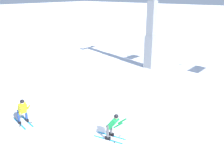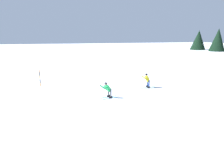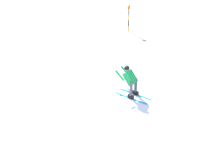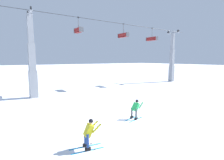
{
  "view_description": "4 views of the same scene",
  "coord_description": "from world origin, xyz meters",
  "px_view_note": "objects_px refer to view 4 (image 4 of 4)",
  "views": [
    {
      "loc": [
        7.74,
        -9.54,
        7.0
      ],
      "look_at": [
        0.79,
        -0.82,
        3.0
      ],
      "focal_mm": 39.79,
      "sensor_mm": 36.0,
      "label": 1
    },
    {
      "loc": [
        5.43,
        13.44,
        5.18
      ],
      "look_at": [
        0.68,
        -1.08,
        1.58
      ],
      "focal_mm": 29.62,
      "sensor_mm": 36.0,
      "label": 2
    },
    {
      "loc": [
        -6.01,
        6.68,
        6.82
      ],
      "look_at": [
        0.5,
        0.51,
        1.65
      ],
      "focal_mm": 44.87,
      "sensor_mm": 36.0,
      "label": 3
    },
    {
      "loc": [
        -7.4,
        -10.3,
        4.43
      ],
      "look_at": [
        0.44,
        1.08,
        2.73
      ],
      "focal_mm": 27.41,
      "sensor_mm": 36.0,
      "label": 4
    }
  ],
  "objects_px": {
    "lift_tower_far": "(172,61)",
    "chairlift_seat_middle": "(152,39)",
    "chairlift_seat_second": "(123,35)",
    "chairlift_seat_nearest": "(78,30)",
    "skier_carving_main": "(136,108)",
    "lift_tower_near": "(32,62)",
    "skier_distant_uphill": "(89,132)"
  },
  "relations": [
    {
      "from": "lift_tower_near",
      "to": "chairlift_seat_second",
      "type": "height_order",
      "value": "lift_tower_near"
    },
    {
      "from": "chairlift_seat_second",
      "to": "chairlift_seat_middle",
      "type": "xyz_separation_m",
      "value": [
        6.35,
        0.0,
        -0.12
      ]
    },
    {
      "from": "lift_tower_near",
      "to": "chairlift_seat_second",
      "type": "bearing_deg",
      "value": 0.0
    },
    {
      "from": "chairlift_seat_nearest",
      "to": "chairlift_seat_second",
      "type": "xyz_separation_m",
      "value": [
        7.36,
        -0.0,
        -0.08
      ]
    },
    {
      "from": "lift_tower_far",
      "to": "lift_tower_near",
      "type": "bearing_deg",
      "value": 180.0
    },
    {
      "from": "chairlift_seat_nearest",
      "to": "chairlift_seat_middle",
      "type": "distance_m",
      "value": 13.71
    },
    {
      "from": "lift_tower_near",
      "to": "lift_tower_far",
      "type": "xyz_separation_m",
      "value": [
        25.27,
        -0.0,
        0.02
      ]
    },
    {
      "from": "lift_tower_near",
      "to": "skier_distant_uphill",
      "type": "height_order",
      "value": "lift_tower_near"
    },
    {
      "from": "chairlift_seat_nearest",
      "to": "chairlift_seat_second",
      "type": "bearing_deg",
      "value": -0.0
    },
    {
      "from": "skier_carving_main",
      "to": "chairlift_seat_middle",
      "type": "relative_size",
      "value": 0.75
    },
    {
      "from": "lift_tower_near",
      "to": "chairlift_seat_middle",
      "type": "xyz_separation_m",
      "value": [
        19.37,
        0.0,
        3.87
      ]
    },
    {
      "from": "lift_tower_near",
      "to": "skier_distant_uphill",
      "type": "distance_m",
      "value": 14.17
    },
    {
      "from": "skier_carving_main",
      "to": "skier_distant_uphill",
      "type": "relative_size",
      "value": 1.02
    },
    {
      "from": "chairlift_seat_second",
      "to": "skier_distant_uphill",
      "type": "height_order",
      "value": "chairlift_seat_second"
    },
    {
      "from": "lift_tower_far",
      "to": "chairlift_seat_middle",
      "type": "bearing_deg",
      "value": 180.0
    },
    {
      "from": "lift_tower_far",
      "to": "skier_distant_uphill",
      "type": "xyz_separation_m",
      "value": [
        -25.19,
        -13.8,
        -3.22
      ]
    },
    {
      "from": "skier_carving_main",
      "to": "chairlift_seat_middle",
      "type": "height_order",
      "value": "chairlift_seat_middle"
    },
    {
      "from": "lift_tower_near",
      "to": "lift_tower_far",
      "type": "relative_size",
      "value": 1.0
    },
    {
      "from": "skier_carving_main",
      "to": "chairlift_seat_middle",
      "type": "bearing_deg",
      "value": 39.45
    },
    {
      "from": "skier_carving_main",
      "to": "lift_tower_near",
      "type": "distance_m",
      "value": 13.27
    },
    {
      "from": "chairlift_seat_nearest",
      "to": "chairlift_seat_second",
      "type": "height_order",
      "value": "same"
    },
    {
      "from": "skier_carving_main",
      "to": "lift_tower_far",
      "type": "distance_m",
      "value": 23.8
    },
    {
      "from": "lift_tower_far",
      "to": "skier_carving_main",
      "type": "bearing_deg",
      "value": -149.71
    },
    {
      "from": "chairlift_seat_nearest",
      "to": "skier_carving_main",
      "type": "bearing_deg",
      "value": -93.57
    },
    {
      "from": "lift_tower_far",
      "to": "chairlift_seat_middle",
      "type": "height_order",
      "value": "lift_tower_far"
    },
    {
      "from": "skier_carving_main",
      "to": "chairlift_seat_second",
      "type": "relative_size",
      "value": 0.8
    },
    {
      "from": "chairlift_seat_nearest",
      "to": "chairlift_seat_second",
      "type": "relative_size",
      "value": 0.9
    },
    {
      "from": "chairlift_seat_middle",
      "to": "lift_tower_near",
      "type": "bearing_deg",
      "value": -180.0
    },
    {
      "from": "chairlift_seat_middle",
      "to": "skier_distant_uphill",
      "type": "relative_size",
      "value": 1.37
    },
    {
      "from": "lift_tower_near",
      "to": "chairlift_seat_nearest",
      "type": "xyz_separation_m",
      "value": [
        5.66,
        0.0,
        4.07
      ]
    },
    {
      "from": "skier_carving_main",
      "to": "chairlift_seat_middle",
      "type": "distance_m",
      "value": 20.02
    },
    {
      "from": "skier_carving_main",
      "to": "skier_distant_uphill",
      "type": "xyz_separation_m",
      "value": [
        -4.83,
        -1.91,
        0.04
      ]
    }
  ]
}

